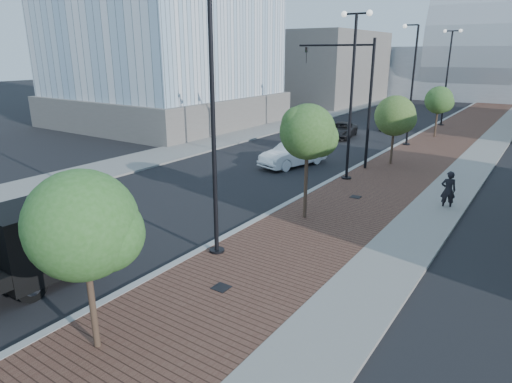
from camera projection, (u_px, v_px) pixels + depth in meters
The scene contains 22 objects.
sidewalk at pixel (460, 138), 38.52m from camera, with size 7.00×140.00×0.12m, color #4C2D23.
concrete_strip at pixel (494, 141), 37.07m from camera, with size 2.40×140.00×0.13m, color slate.
curb at pixel (419, 134), 40.39m from camera, with size 0.30×140.00×0.14m, color gray.
west_sidewalk at pixel (295, 122), 47.36m from camera, with size 4.00×140.00×0.12m, color slate.
white_sedan at pixel (293, 154), 28.96m from camera, with size 1.71×4.89×1.61m, color white.
dark_car_mid at pixel (341, 130), 38.69m from camera, with size 2.17×4.71×1.31m, color black.
dark_car_far at pixel (393, 122), 42.96m from camera, with size 1.96×4.82×1.40m, color black.
pedestrian at pixel (448, 190), 20.91m from camera, with size 0.68×0.45×1.87m, color black.
streetlight_1 at pixel (211, 139), 15.19m from camera, with size 1.44×0.56×9.21m.
streetlight_2 at pixel (351, 97), 24.45m from camera, with size 1.72×0.56×9.28m.
streetlight_3 at pixel (410, 91), 34.11m from camera, with size 1.44×0.56×9.21m.
streetlight_4 at pixel (447, 77), 43.37m from camera, with size 1.72×0.56×9.28m.
traffic_mast at pixel (357, 89), 27.24m from camera, with size 5.09×0.20×8.00m.
tree_0 at pixel (84, 226), 10.15m from camera, with size 2.62×2.61×4.70m.
tree_1 at pixel (309, 132), 18.65m from camera, with size 2.42×2.38×5.16m.
tree_2 at pixel (396, 116), 28.31m from camera, with size 2.60×2.59×4.58m.
tree_3 at pixel (439, 100), 37.78m from camera, with size 2.39×2.34×4.43m.
tower_podium at pixel (167, 109), 46.52m from camera, with size 19.00×19.00×3.00m, color #615C57.
convention_center at pixel (482, 59), 75.15m from camera, with size 50.00×30.00×50.00m.
commercial_block_nw at pixel (321, 68), 65.39m from camera, with size 14.00×20.00×10.00m, color #635E59.
utility_cover_1 at pixel (221, 287), 13.86m from camera, with size 0.50×0.50×0.02m, color black.
utility_cover_2 at pixel (356, 197), 22.53m from camera, with size 0.50×0.50×0.02m, color black.
Camera 1 is at (10.22, -1.56, 7.19)m, focal length 30.98 mm.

